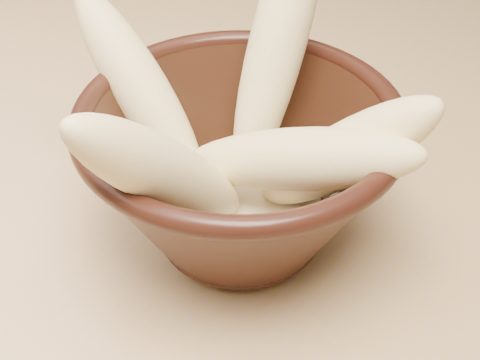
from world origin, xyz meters
name	(u,v)px	position (x,y,z in m)	size (l,w,h in m)	color
table	(434,283)	(0.00, 0.00, 0.67)	(1.20, 0.80, 0.75)	tan
bowl	(240,169)	(-0.12, -0.11, 0.82)	(0.21, 0.21, 0.12)	black
milk_puddle	(240,200)	(-0.12, -0.11, 0.79)	(0.12, 0.12, 0.02)	#F2E2C3
banana_upright	(279,38)	(-0.13, -0.04, 0.88)	(0.04, 0.04, 0.20)	#E1CD85
banana_left	(141,91)	(-0.20, -0.11, 0.85)	(0.04, 0.04, 0.16)	#E1CD85
banana_right	(344,154)	(-0.06, -0.09, 0.84)	(0.04, 0.04, 0.14)	#E1CD85
banana_across	(295,159)	(-0.08, -0.11, 0.84)	(0.04, 0.04, 0.17)	#E1CD85
banana_front	(165,173)	(-0.13, -0.18, 0.86)	(0.04, 0.04, 0.17)	#E1CD85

